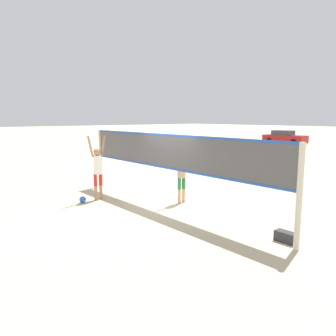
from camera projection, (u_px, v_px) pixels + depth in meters
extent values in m
plane|color=beige|center=(168.00, 208.00, 10.49)|extent=(200.00, 200.00, 0.00)
cylinder|color=beige|center=(101.00, 158.00, 13.63)|extent=(0.13, 0.13, 2.37)
cylinder|color=beige|center=(299.00, 197.00, 6.99)|extent=(0.13, 0.13, 2.37)
cube|color=#47474C|center=(168.00, 152.00, 10.21)|extent=(8.62, 0.02, 1.10)
cube|color=#1E4CB2|center=(168.00, 135.00, 10.13)|extent=(8.62, 0.03, 0.06)
cube|color=#1E4CB2|center=(168.00, 168.00, 10.29)|extent=(8.62, 0.03, 0.06)
cylinder|color=tan|center=(96.00, 193.00, 11.49)|extent=(0.11, 0.11, 0.51)
cylinder|color=red|center=(95.00, 180.00, 11.42)|extent=(0.12, 0.12, 0.41)
cylinder|color=tan|center=(101.00, 192.00, 11.62)|extent=(0.11, 0.11, 0.51)
cylinder|color=red|center=(101.00, 179.00, 11.55)|extent=(0.12, 0.12, 0.41)
cylinder|color=white|center=(97.00, 165.00, 11.40)|extent=(0.28, 0.28, 0.65)
sphere|color=tan|center=(97.00, 152.00, 11.33)|extent=(0.25, 0.25, 0.25)
cylinder|color=tan|center=(90.00, 146.00, 11.15)|extent=(0.08, 0.23, 0.73)
cylinder|color=tan|center=(103.00, 146.00, 11.46)|extent=(0.08, 0.23, 0.73)
cylinder|color=tan|center=(184.00, 195.00, 11.19)|extent=(0.11, 0.11, 0.48)
cylinder|color=#267F3F|center=(184.00, 183.00, 11.13)|extent=(0.12, 0.12, 0.39)
cylinder|color=tan|center=(179.00, 196.00, 11.06)|extent=(0.11, 0.11, 0.48)
cylinder|color=#267F3F|center=(179.00, 184.00, 11.00)|extent=(0.12, 0.12, 0.39)
cylinder|color=tan|center=(182.00, 169.00, 10.98)|extent=(0.28, 0.28, 0.62)
sphere|color=tan|center=(182.00, 156.00, 10.92)|extent=(0.24, 0.24, 0.24)
cylinder|color=tan|center=(187.00, 150.00, 11.04)|extent=(0.08, 0.22, 0.69)
cylinder|color=tan|center=(176.00, 151.00, 10.74)|extent=(0.08, 0.22, 0.69)
sphere|color=blue|center=(83.00, 200.00, 11.12)|extent=(0.23, 0.23, 0.23)
cube|color=#2D2D33|center=(286.00, 237.00, 7.62)|extent=(0.50, 0.25, 0.25)
cube|color=maroon|center=(285.00, 139.00, 35.99)|extent=(4.68, 1.97, 0.84)
cube|color=#2D333D|center=(283.00, 133.00, 36.06)|extent=(2.15, 1.69, 0.50)
cylinder|color=black|center=(301.00, 141.00, 35.56)|extent=(0.65, 0.26, 0.64)
cylinder|color=black|center=(294.00, 142.00, 34.45)|extent=(0.65, 0.26, 0.64)
cylinder|color=black|center=(276.00, 140.00, 37.60)|extent=(0.65, 0.26, 0.64)
cylinder|color=black|center=(269.00, 141.00, 36.50)|extent=(0.65, 0.26, 0.64)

